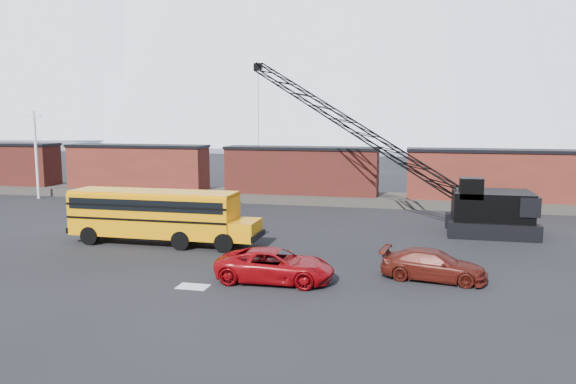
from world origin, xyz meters
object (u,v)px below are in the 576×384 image
maroon_suv (433,265)px  crawler_crane (346,122)px  school_bus (159,214)px  red_pickup (275,265)px

maroon_suv → crawler_crane: bearing=28.8°
school_bus → crawler_crane: bearing=53.6°
maroon_suv → crawler_crane: size_ratio=0.22×
maroon_suv → crawler_crane: crawler_crane is taller
red_pickup → maroon_suv: size_ratio=1.12×
school_bus → crawler_crane: size_ratio=0.53×
school_bus → red_pickup: 10.45m
school_bus → maroon_suv: bearing=-13.9°
school_bus → maroon_suv: size_ratio=2.40×
red_pickup → maroon_suv: bearing=-76.4°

